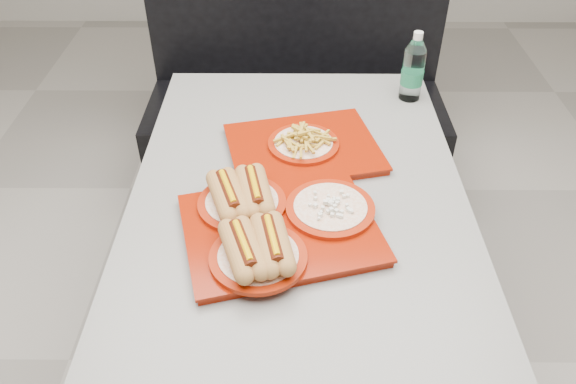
{
  "coord_description": "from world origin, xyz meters",
  "views": [
    {
      "loc": [
        -0.02,
        -1.15,
        1.71
      ],
      "look_at": [
        -0.03,
        -0.08,
        0.83
      ],
      "focal_mm": 35.0,
      "sensor_mm": 36.0,
      "label": 1
    }
  ],
  "objects_px": {
    "tray_far": "(303,145)",
    "water_bottle": "(413,70)",
    "booth_bench": "(296,102)",
    "tray_near": "(272,223)",
    "diner_table": "(298,242)"
  },
  "relations": [
    {
      "from": "tray_far",
      "to": "water_bottle",
      "type": "bearing_deg",
      "value": 41.72
    },
    {
      "from": "booth_bench",
      "to": "tray_near",
      "type": "height_order",
      "value": "booth_bench"
    },
    {
      "from": "booth_bench",
      "to": "tray_far",
      "type": "height_order",
      "value": "booth_bench"
    },
    {
      "from": "tray_far",
      "to": "water_bottle",
      "type": "xyz_separation_m",
      "value": [
        0.36,
        0.32,
        0.08
      ]
    },
    {
      "from": "booth_bench",
      "to": "tray_far",
      "type": "distance_m",
      "value": 0.96
    },
    {
      "from": "water_bottle",
      "to": "booth_bench",
      "type": "bearing_deg",
      "value": 123.84
    },
    {
      "from": "tray_near",
      "to": "water_bottle",
      "type": "relative_size",
      "value": 2.31
    },
    {
      "from": "tray_near",
      "to": "tray_far",
      "type": "xyz_separation_m",
      "value": [
        0.08,
        0.35,
        -0.01
      ]
    },
    {
      "from": "diner_table",
      "to": "tray_far",
      "type": "height_order",
      "value": "tray_far"
    },
    {
      "from": "booth_bench",
      "to": "water_bottle",
      "type": "bearing_deg",
      "value": -56.16
    },
    {
      "from": "diner_table",
      "to": "tray_far",
      "type": "relative_size",
      "value": 2.88
    },
    {
      "from": "diner_table",
      "to": "tray_far",
      "type": "xyz_separation_m",
      "value": [
        0.02,
        0.21,
        0.19
      ]
    },
    {
      "from": "booth_bench",
      "to": "tray_near",
      "type": "relative_size",
      "value": 2.5
    },
    {
      "from": "diner_table",
      "to": "tray_near",
      "type": "xyz_separation_m",
      "value": [
        -0.07,
        -0.14,
        0.2
      ]
    },
    {
      "from": "diner_table",
      "to": "tray_near",
      "type": "relative_size",
      "value": 2.63
    }
  ]
}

